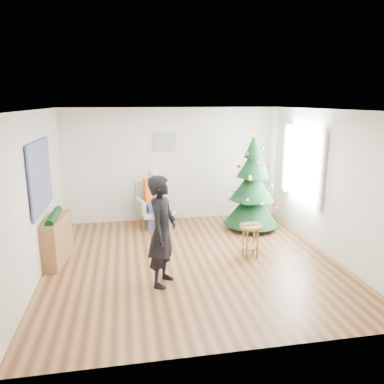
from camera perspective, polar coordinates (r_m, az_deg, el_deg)
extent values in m
plane|color=brown|center=(6.69, 0.07, -10.44)|extent=(5.00, 5.00, 0.00)
plane|color=white|center=(6.11, 0.08, 12.41)|extent=(5.00, 5.00, 0.00)
plane|color=silver|center=(8.70, -2.87, 4.17)|extent=(5.00, 0.00, 5.00)
plane|color=silver|center=(3.95, 6.62, -7.76)|extent=(5.00, 0.00, 5.00)
plane|color=silver|center=(6.34, -22.77, -0.50)|extent=(0.00, 5.00, 5.00)
plane|color=silver|center=(7.15, 20.21, 1.24)|extent=(0.00, 5.00, 5.00)
cube|color=white|center=(7.96, 16.56, 4.19)|extent=(0.04, 1.30, 1.40)
cube|color=white|center=(7.29, 18.96, 3.19)|extent=(0.05, 0.25, 1.50)
cube|color=white|center=(8.61, 14.16, 5.03)|extent=(0.05, 0.25, 1.50)
cylinder|color=#3F2816|center=(8.37, 8.95, -4.58)|extent=(0.09, 0.09, 0.27)
cone|color=black|center=(8.26, 9.04, -2.19)|extent=(1.18, 1.18, 0.77)
cone|color=black|center=(8.14, 9.17, 1.19)|extent=(0.94, 0.94, 0.68)
cone|color=black|center=(8.06, 9.29, 4.34)|extent=(0.69, 0.69, 0.59)
cone|color=black|center=(8.01, 9.39, 6.91)|extent=(0.40, 0.40, 0.50)
cone|color=gold|center=(7.98, 9.47, 8.72)|extent=(0.13, 0.13, 0.13)
cylinder|color=brown|center=(6.74, 8.96, -5.17)|extent=(0.40, 0.40, 0.04)
cylinder|color=brown|center=(6.88, 8.84, -8.31)|extent=(0.30, 0.30, 0.02)
imported|color=silver|center=(6.73, 8.97, -4.91)|extent=(0.36, 0.26, 0.03)
cube|color=gray|center=(8.38, -5.79, -3.01)|extent=(0.80, 0.76, 0.12)
cube|color=gray|center=(8.55, -6.48, -0.33)|extent=(0.67, 0.28, 0.60)
cube|color=gray|center=(8.24, -7.86, -2.20)|extent=(0.23, 0.53, 0.30)
cube|color=gray|center=(8.44, -3.82, -1.72)|extent=(0.23, 0.53, 0.30)
cube|color=navy|center=(8.27, -5.77, -2.30)|extent=(0.47, 0.48, 0.14)
cube|color=#CD5713|center=(8.39, -5.94, 0.25)|extent=(0.44, 0.30, 0.55)
sphere|color=tan|center=(8.29, -5.99, 2.78)|extent=(0.21, 0.21, 0.21)
imported|color=black|center=(5.62, -4.56, -5.98)|extent=(0.63, 0.73, 1.70)
cube|color=white|center=(5.53, -2.72, -3.22)|extent=(0.09, 0.13, 0.04)
cube|color=brown|center=(6.94, -20.00, -6.84)|extent=(0.43, 1.03, 0.80)
cylinder|color=black|center=(6.81, -20.29, -3.53)|extent=(0.14, 0.90, 0.14)
cube|color=black|center=(6.56, -22.09, 2.27)|extent=(0.03, 1.50, 1.15)
cube|color=tan|center=(8.57, -4.23, 7.72)|extent=(0.52, 0.03, 0.42)
cube|color=gray|center=(8.55, -4.21, 7.71)|extent=(0.44, 0.02, 0.34)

